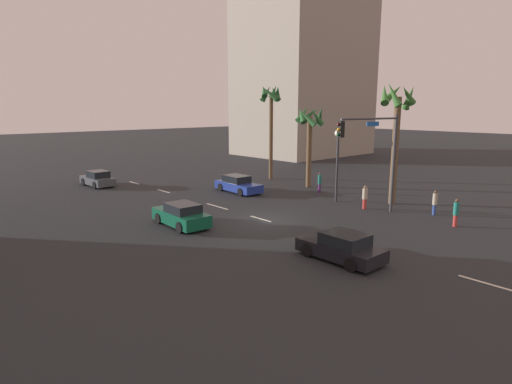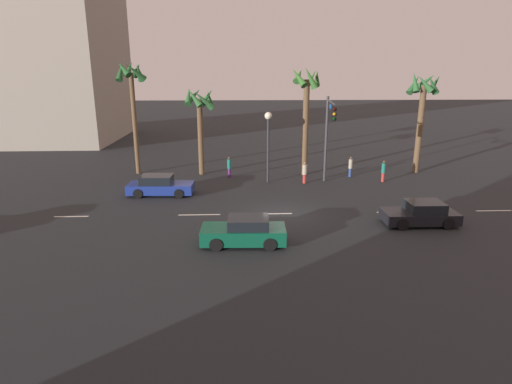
{
  "view_description": "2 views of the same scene",
  "coord_description": "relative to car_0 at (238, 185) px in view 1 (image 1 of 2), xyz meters",
  "views": [
    {
      "loc": [
        18.62,
        -17.44,
        6.91
      ],
      "look_at": [
        -0.82,
        -0.03,
        1.69
      ],
      "focal_mm": 29.54,
      "sensor_mm": 36.0,
      "label": 1
    },
    {
      "loc": [
        -2.66,
        -24.0,
        8.17
      ],
      "look_at": [
        -1.67,
        -0.7,
        1.58
      ],
      "focal_mm": 29.6,
      "sensor_mm": 36.0,
      "label": 2
    }
  ],
  "objects": [
    {
      "name": "lane_stripe_3",
      "position": [
        7.7,
        -4.48,
        -0.63
      ],
      "size": [
        1.91,
        0.14,
        0.01
      ],
      "primitive_type": "cube",
      "color": "silver",
      "rests_on": "ground_plane"
    },
    {
      "name": "lane_stripe_4",
      "position": [
        14.88,
        -4.48,
        -0.63
      ],
      "size": [
        2.06,
        0.14,
        0.01
      ],
      "primitive_type": "cube",
      "color": "silver",
      "rests_on": "ground_plane"
    },
    {
      "name": "car_1",
      "position": [
        5.72,
        -9.05,
        0.01
      ],
      "size": [
        4.19,
        1.95,
        1.39
      ],
      "color": "#0F5138",
      "rests_on": "ground_plane"
    },
    {
      "name": "palm_tree_3",
      "position": [
        10.92,
        5.57,
        5.56
      ],
      "size": [
        2.65,
        2.76,
        8.71
      ],
      "color": "brown",
      "rests_on": "ground_plane"
    },
    {
      "name": "palm_tree_0",
      "position": [
        -2.98,
        6.6,
        6.45
      ],
      "size": [
        2.58,
        2.52,
        9.15
      ],
      "color": "brown",
      "rests_on": "ground_plane"
    },
    {
      "name": "lane_stripe_2",
      "position": [
        3.1,
        -4.48,
        -0.63
      ],
      "size": [
        2.5,
        0.14,
        0.01
      ],
      "primitive_type": "cube",
      "color": "silver",
      "rests_on": "ground_plane"
    },
    {
      "name": "pedestrian_3",
      "position": [
        10.52,
        2.75,
        0.23
      ],
      "size": [
        0.35,
        0.35,
        1.65
      ],
      "color": "#BF3833",
      "rests_on": "ground_plane"
    },
    {
      "name": "traffic_signal",
      "position": [
        11.97,
        1.6,
        3.79
      ],
      "size": [
        0.91,
        5.42,
        6.51
      ],
      "color": "#38383D",
      "rests_on": "ground_plane"
    },
    {
      "name": "streetlamp",
      "position": [
        7.73,
        3.19,
        3.19
      ],
      "size": [
        0.56,
        0.56,
        5.37
      ],
      "color": "#2D2D33",
      "rests_on": "ground_plane"
    },
    {
      "name": "car_2",
      "position": [
        15.59,
        -6.64,
        -0.03
      ],
      "size": [
        4.05,
        1.94,
        1.31
      ],
      "color": "black",
      "rests_on": "ground_plane"
    },
    {
      "name": "palm_tree_1",
      "position": [
        2.42,
        6.09,
        4.73
      ],
      "size": [
        2.65,
        2.88,
        7.18
      ],
      "color": "brown",
      "rests_on": "ground_plane"
    },
    {
      "name": "pedestrian_0",
      "position": [
        4.72,
        4.88,
        0.27
      ],
      "size": [
        0.35,
        0.35,
        1.7
      ],
      "color": "#59266B",
      "rests_on": "ground_plane"
    },
    {
      "name": "building_0",
      "position": [
        -16.72,
        26.57,
        11.82
      ],
      "size": [
        14.05,
        17.79,
        24.91
      ],
      "primitive_type": "cube",
      "rotation": [
        0.0,
        0.0,
        0.01
      ],
      "color": "#9E9384",
      "rests_on": "ground_plane"
    },
    {
      "name": "lane_stripe_1",
      "position": [
        -4.44,
        -4.48,
        -0.63
      ],
      "size": [
        2.01,
        0.14,
        0.01
      ],
      "primitive_type": "cube",
      "color": "silver",
      "rests_on": "ground_plane"
    },
    {
      "name": "ground_plane",
      "position": [
        8.12,
        -4.48,
        -0.64
      ],
      "size": [
        220.0,
        220.0,
        0.0
      ],
      "primitive_type": "plane",
      "color": "#232628"
    },
    {
      "name": "pedestrian_1",
      "position": [
        16.68,
        2.92,
        0.26
      ],
      "size": [
        0.44,
        0.44,
        1.68
      ],
      "color": "#BF3833",
      "rests_on": "ground_plane"
    },
    {
      "name": "lane_stripe_5",
      "position": [
        21.15,
        -4.48,
        -0.63
      ],
      "size": [
        2.22,
        0.14,
        0.01
      ],
      "primitive_type": "cube",
      "color": "silver",
      "rests_on": "ground_plane"
    },
    {
      "name": "car_0",
      "position": [
        0.0,
        0.0,
        0.0
      ],
      "size": [
        4.53,
        2.01,
        1.38
      ],
      "color": "navy",
      "rests_on": "ground_plane"
    },
    {
      "name": "lane_stripe_0",
      "position": [
        -9.88,
        -4.48,
        -0.63
      ],
      "size": [
        1.89,
        0.14,
        0.01
      ],
      "primitive_type": "cube",
      "color": "silver",
      "rests_on": "ground_plane"
    },
    {
      "name": "pedestrian_2",
      "position": [
        14.57,
        4.69,
        0.24
      ],
      "size": [
        0.37,
        0.37,
        1.65
      ],
      "color": "#2D478C",
      "rests_on": "ground_plane"
    },
    {
      "name": "car_3",
      "position": [
        -10.57,
        -7.64,
        -0.0
      ],
      "size": [
        3.98,
        1.92,
        1.39
      ],
      "color": "#474C51",
      "rests_on": "ground_plane"
    }
  ]
}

